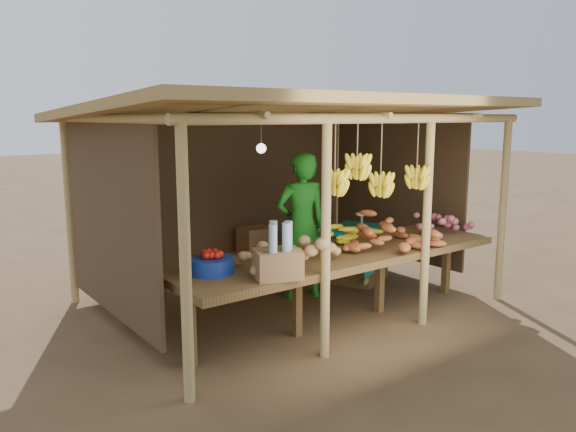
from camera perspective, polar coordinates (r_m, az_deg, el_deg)
ground at (r=6.94m, az=-0.00°, el=-8.56°), size 60.00×60.00×0.00m
stall_structure at (r=6.62m, az=-0.25°, el=7.50°), size 4.70×3.50×2.43m
counter at (r=6.03m, az=5.44°, el=-4.18°), size 3.90×1.05×0.80m
potato_heap at (r=5.33m, az=1.05°, el=-3.30°), size 1.27×1.02×0.37m
sweet_potato_heap at (r=6.25m, az=10.20°, el=-1.51°), size 1.11×0.68×0.36m
onion_heap at (r=7.15m, az=15.48°, el=-0.27°), size 1.04×0.81×0.36m
banana_pile at (r=6.59m, az=6.77°, el=-0.87°), size 0.74×0.57×0.35m
tomato_basin at (r=5.20m, az=-7.76°, el=-4.84°), size 0.41×0.41×0.22m
bottle_box at (r=4.99m, az=-1.06°, el=-4.14°), size 0.49×0.44×0.51m
vendor at (r=6.86m, az=1.35°, el=-1.02°), size 0.74×0.58×1.80m
tarp_crate at (r=7.72m, az=7.13°, el=-3.66°), size 1.02×0.97×0.96m
carton_stack at (r=7.78m, az=-4.24°, el=-4.20°), size 0.92×0.37×0.69m
burlap_sacks at (r=7.22m, az=-14.96°, el=-6.14°), size 0.80×0.42×0.57m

